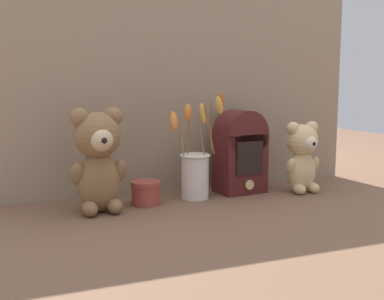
{
  "coord_description": "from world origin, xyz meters",
  "views": [
    {
      "loc": [
        -0.55,
        -1.34,
        0.36
      ],
      "look_at": [
        0.0,
        0.02,
        0.16
      ],
      "focal_mm": 45.0,
      "sensor_mm": 36.0,
      "label": 1
    }
  ],
  "objects_px": {
    "teddy_bear_large": "(98,158)",
    "flower_vase": "(195,168)",
    "vintage_radio": "(240,150)",
    "decorative_tin_tall": "(146,193)",
    "teddy_bear_medium": "(302,155)"
  },
  "relations": [
    {
      "from": "teddy_bear_large",
      "to": "decorative_tin_tall",
      "type": "distance_m",
      "value": 0.19
    },
    {
      "from": "teddy_bear_large",
      "to": "vintage_radio",
      "type": "height_order",
      "value": "teddy_bear_large"
    },
    {
      "from": "teddy_bear_large",
      "to": "teddy_bear_medium",
      "type": "height_order",
      "value": "teddy_bear_large"
    },
    {
      "from": "flower_vase",
      "to": "vintage_radio",
      "type": "relative_size",
      "value": 1.23
    },
    {
      "from": "teddy_bear_large",
      "to": "vintage_radio",
      "type": "xyz_separation_m",
      "value": [
        0.48,
        0.07,
        -0.01
      ]
    },
    {
      "from": "teddy_bear_medium",
      "to": "flower_vase",
      "type": "xyz_separation_m",
      "value": [
        -0.36,
        0.05,
        -0.03
      ]
    },
    {
      "from": "teddy_bear_medium",
      "to": "decorative_tin_tall",
      "type": "bearing_deg",
      "value": 176.3
    },
    {
      "from": "teddy_bear_large",
      "to": "flower_vase",
      "type": "relative_size",
      "value": 0.88
    },
    {
      "from": "vintage_radio",
      "to": "decorative_tin_tall",
      "type": "bearing_deg",
      "value": -173.2
    },
    {
      "from": "teddy_bear_large",
      "to": "flower_vase",
      "type": "bearing_deg",
      "value": 8.58
    },
    {
      "from": "vintage_radio",
      "to": "decorative_tin_tall",
      "type": "distance_m",
      "value": 0.36
    },
    {
      "from": "vintage_radio",
      "to": "teddy_bear_medium",
      "type": "bearing_deg",
      "value": -21.12
    },
    {
      "from": "vintage_radio",
      "to": "teddy_bear_large",
      "type": "bearing_deg",
      "value": -171.46
    },
    {
      "from": "decorative_tin_tall",
      "to": "flower_vase",
      "type": "bearing_deg",
      "value": 5.08
    },
    {
      "from": "teddy_bear_medium",
      "to": "decorative_tin_tall",
      "type": "height_order",
      "value": "teddy_bear_medium"
    }
  ]
}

